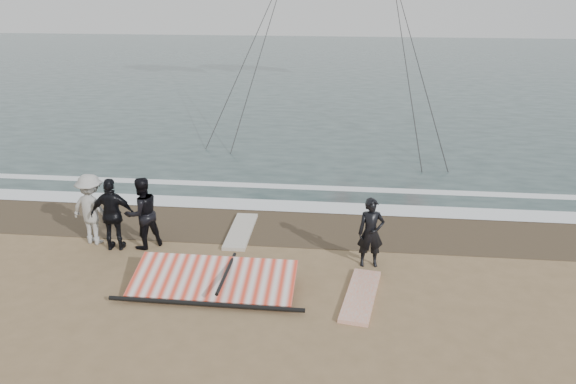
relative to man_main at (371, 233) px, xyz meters
name	(u,v)px	position (x,y,z in m)	size (l,w,h in m)	color
ground	(288,314)	(-1.75, -2.38, -0.87)	(120.00, 120.00, 0.00)	#8C704C
sea	(335,71)	(-1.75, 30.62, -0.86)	(120.00, 54.00, 0.02)	#233838
wet_sand	(305,226)	(-1.75, 2.12, -0.87)	(120.00, 2.80, 0.01)	#4C3D2B
foam_near	(308,207)	(-1.75, 3.52, -0.84)	(120.00, 0.90, 0.01)	white
foam_far	(312,188)	(-1.75, 5.22, -0.84)	(120.00, 0.45, 0.01)	white
man_main	(371,233)	(0.00, 0.00, 0.00)	(0.64, 0.42, 1.74)	black
board_white	(361,295)	(-0.22, -1.53, -0.83)	(0.62, 2.23, 0.09)	silver
board_cream	(241,231)	(-3.48, 1.50, -0.82)	(0.61, 2.28, 0.10)	beige
trio_cluster	(113,212)	(-6.58, 0.38, 0.09)	(2.68, 1.19, 1.93)	black
sail_rig	(212,279)	(-3.59, -1.42, -0.68)	(4.27, 1.84, 0.49)	black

